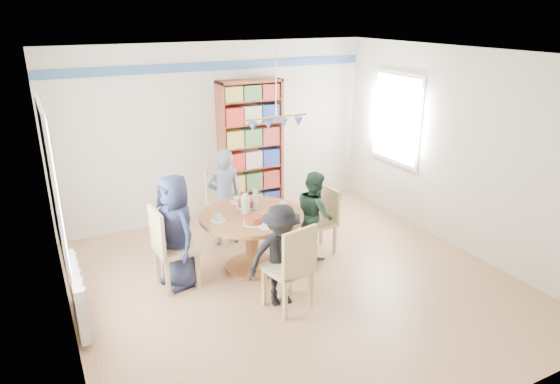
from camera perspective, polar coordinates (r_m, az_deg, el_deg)
ground at (r=6.19m, az=1.72°, el=-10.32°), size 5.00×5.00×0.00m
room_shell at (r=6.18m, az=-4.15°, el=6.17°), size 5.00×5.00×5.00m
radiator at (r=5.69m, az=-22.12°, el=-10.81°), size 0.12×1.00×0.60m
dining_table at (r=6.27m, az=-3.24°, el=-4.16°), size 1.30×1.30×0.75m
chair_left at (r=5.97m, az=-12.63°, el=-5.91°), size 0.48×0.48×1.02m
chair_right at (r=6.79m, az=4.98°, el=-2.86°), size 0.42×0.42×0.89m
chair_far at (r=7.16m, az=-6.35°, el=-0.96°), size 0.57×0.57×1.04m
chair_near at (r=5.40m, az=1.43°, el=-8.33°), size 0.53×0.53×1.02m
person_left at (r=5.97m, az=-11.79°, el=-4.42°), size 0.60×0.77×1.39m
person_right at (r=6.63m, az=3.96°, el=-2.52°), size 0.54×0.64×1.17m
person_far at (r=6.94m, az=-6.39°, el=-0.59°), size 0.54×0.40×1.38m
person_near at (r=5.52m, az=0.14°, el=-7.28°), size 0.82×0.54×1.19m
bookshelf at (r=7.92m, az=-3.35°, el=4.87°), size 1.02×0.31×2.14m
tableware at (r=6.19m, az=-3.57°, el=-1.97°), size 1.06×1.06×0.28m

